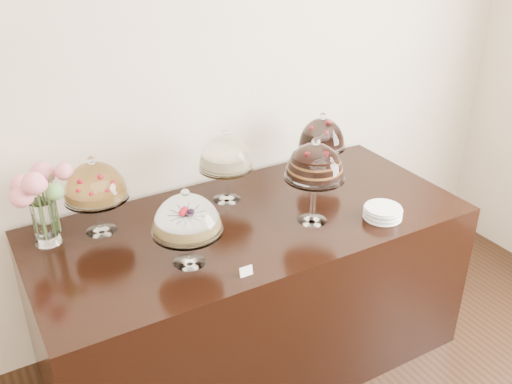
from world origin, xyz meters
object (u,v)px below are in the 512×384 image
cake_stand_choco_layer (315,164)px  flower_vase (39,195)px  cake_stand_cheesecake (225,155)px  cake_stand_dark_choco (322,136)px  cake_stand_sugar_sponge (187,218)px  plate_stack (383,213)px  display_counter (251,291)px  cake_stand_fruit_tart (95,184)px

cake_stand_choco_layer → flower_vase: bearing=159.5°
cake_stand_cheesecake → cake_stand_choco_layer: bearing=-56.9°
cake_stand_dark_choco → cake_stand_sugar_sponge: bearing=-156.8°
cake_stand_sugar_sponge → plate_stack: (1.01, -0.13, -0.20)m
cake_stand_dark_choco → flower_vase: bearing=178.5°
display_counter → cake_stand_cheesecake: 0.75m
cake_stand_cheesecake → cake_stand_sugar_sponge: bearing=-132.9°
display_counter → plate_stack: size_ratio=11.57×
cake_stand_choco_layer → cake_stand_dark_choco: size_ratio=1.17×
cake_stand_dark_choco → cake_stand_choco_layer: bearing=-129.7°
cake_stand_dark_choco → flower_vase: (-1.54, 0.04, 0.01)m
cake_stand_choco_layer → cake_stand_cheesecake: bearing=123.1°
display_counter → cake_stand_choco_layer: 0.82m
cake_stand_sugar_sponge → cake_stand_fruit_tart: size_ratio=0.92×
cake_stand_fruit_tart → cake_stand_dark_choco: bearing=-1.0°
cake_stand_cheesecake → cake_stand_dark_choco: (0.61, -0.01, -0.01)m
display_counter → cake_stand_choco_layer: bearing=-30.8°
cake_stand_cheesecake → cake_stand_fruit_tart: size_ratio=1.01×
cake_stand_cheesecake → cake_stand_fruit_tart: bearing=178.7°
cake_stand_sugar_sponge → cake_stand_fruit_tart: cake_stand_fruit_tart is taller
display_counter → plate_stack: bearing=-28.4°
cake_stand_choco_layer → plate_stack: 0.45m
display_counter → plate_stack: 0.82m
display_counter → plate_stack: plate_stack is taller
cake_stand_dark_choco → flower_vase: flower_vase is taller
cake_stand_cheesecake → display_counter: bearing=-88.6°
plate_stack → cake_stand_dark_choco: bearing=88.3°
cake_stand_cheesecake → plate_stack: 0.86m
cake_stand_fruit_tart → flower_vase: flower_vase is taller
cake_stand_fruit_tart → plate_stack: cake_stand_fruit_tart is taller
cake_stand_sugar_sponge → cake_stand_cheesecake: (0.42, 0.45, 0.03)m
cake_stand_dark_choco → plate_stack: cake_stand_dark_choco is taller
cake_stand_sugar_sponge → flower_vase: size_ratio=0.89×
cake_stand_choco_layer → cake_stand_dark_choco: bearing=50.3°
cake_stand_sugar_sponge → plate_stack: 1.04m
cake_stand_sugar_sponge → plate_stack: size_ratio=1.93×
flower_vase → cake_stand_fruit_tart: bearing=-4.4°
cake_stand_sugar_sponge → flower_vase: 0.71m
cake_stand_sugar_sponge → cake_stand_choco_layer: size_ratio=0.81×
plate_stack → display_counter: bearing=151.6°
cake_stand_sugar_sponge → cake_stand_fruit_tart: 0.53m
cake_stand_sugar_sponge → cake_stand_fruit_tart: bearing=119.7°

